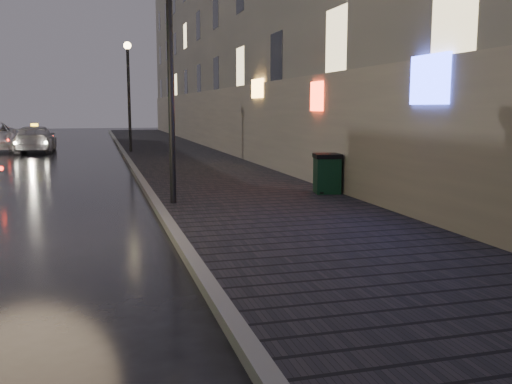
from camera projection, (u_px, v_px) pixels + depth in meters
ground at (84, 303)px, 6.75m from camera, size 120.00×120.00×0.00m
sidewalk at (175, 153)px, 27.78m from camera, size 4.60×58.00×0.15m
curb at (125, 155)px, 27.14m from camera, size 0.20×58.00×0.15m
building_near at (221, 31)px, 31.50m from camera, size 1.80×50.00×13.00m
lamp_near at (170, 52)px, 12.44m from camera, size 0.36×0.36×5.28m
lamp_far at (129, 83)px, 27.68m from camera, size 0.36×0.36×5.28m
trash_bin at (327, 173)px, 14.38m from camera, size 0.76×0.76×1.00m
taxi_mid at (35, 139)px, 29.48m from camera, size 1.89×4.62×1.34m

